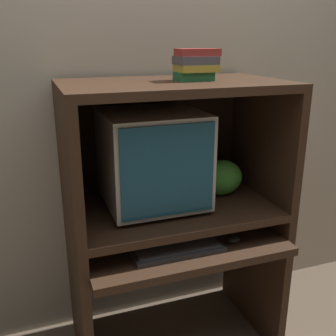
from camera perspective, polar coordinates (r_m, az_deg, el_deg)
The scene contains 9 objects.
wall_back at distance 2.04m, azimuth -2.67°, elevation 12.28°, with size 6.00×0.06×2.60m.
desk_base at distance 1.99m, azimuth 1.29°, elevation -15.68°, with size 0.97×0.65×0.65m.
desk_monitor_shelf at distance 1.86m, azimuth 0.79°, elevation -6.07°, with size 0.97×0.58×0.12m.
hutch_upper at distance 1.77m, azimuth 0.47°, elevation 6.55°, with size 0.97×0.58×0.57m.
crt_monitor at distance 1.78m, azimuth -2.31°, elevation 1.47°, with size 0.43×0.44×0.44m.
keyboard at distance 1.71m, azimuth 1.34°, elevation -11.65°, with size 0.39×0.15×0.03m.
mouse at distance 1.80m, azimuth 9.54°, elevation -10.21°, with size 0.06×0.04×0.03m.
snack_bag at distance 1.95m, azimuth 7.73°, elevation -1.40°, with size 0.21×0.16×0.17m.
book_stack at distance 1.72m, azimuth 4.03°, elevation 14.79°, with size 0.18×0.13×0.13m.
Camera 1 is at (-0.60, -1.30, 1.51)m, focal length 42.00 mm.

